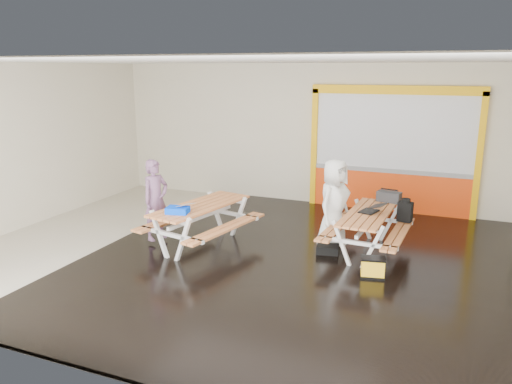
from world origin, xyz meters
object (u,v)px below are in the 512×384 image
at_px(person_left, 156,200).
at_px(fluke_bag, 373,268).
at_px(blue_pouch, 178,210).
at_px(dark_case, 328,249).
at_px(laptop_right, 372,209).
at_px(picnic_table_right, 368,222).
at_px(toolbox, 389,197).
at_px(backpack, 405,210).
at_px(person_right, 334,204).
at_px(picnic_table_left, 201,215).
at_px(laptop_left, 182,208).

relative_size(person_left, fluke_bag, 3.65).
height_order(blue_pouch, dark_case, blue_pouch).
distance_m(laptop_right, fluke_bag, 1.35).
height_order(blue_pouch, fluke_bag, blue_pouch).
bearing_deg(dark_case, laptop_right, 27.43).
bearing_deg(dark_case, picnic_table_right, 27.75).
bearing_deg(person_left, fluke_bag, -73.85).
height_order(toolbox, backpack, toolbox).
xyz_separation_m(person_left, laptop_right, (3.97, 1.04, -0.03)).
xyz_separation_m(laptop_right, fluke_bag, (0.24, -1.15, -0.66)).
bearing_deg(fluke_bag, person_right, 127.32).
bearing_deg(person_left, picnic_table_left, -63.93).
distance_m(laptop_left, dark_case, 2.79).
xyz_separation_m(picnic_table_left, person_right, (2.32, 1.04, 0.19)).
bearing_deg(person_right, person_left, 127.04).
bearing_deg(picnic_table_right, fluke_bag, -75.11).
bearing_deg(dark_case, fluke_bag, -39.45).
distance_m(picnic_table_left, picnic_table_right, 3.13).
distance_m(picnic_table_right, toolbox, 0.98).
bearing_deg(dark_case, backpack, 38.37).
relative_size(picnic_table_left, laptop_right, 4.66).
relative_size(backpack, dark_case, 1.12).
xyz_separation_m(person_right, fluke_bag, (0.98, -1.29, -0.64)).
height_order(laptop_right, toolbox, toolbox).
distance_m(backpack, dark_case, 1.70).
height_order(laptop_right, dark_case, laptop_right).
relative_size(laptop_right, toolbox, 1.07).
distance_m(person_right, laptop_right, 0.75).
bearing_deg(toolbox, dark_case, -125.49).
bearing_deg(blue_pouch, toolbox, 36.02).
bearing_deg(backpack, dark_case, -141.63).
bearing_deg(blue_pouch, laptop_right, 26.14).
height_order(person_right, blue_pouch, person_right).
bearing_deg(toolbox, person_right, -141.08).
bearing_deg(laptop_left, picnic_table_right, 23.32).
distance_m(person_left, laptop_left, 0.85).
xyz_separation_m(picnic_table_left, person_left, (-0.90, -0.13, 0.24)).
bearing_deg(picnic_table_left, person_left, -171.61).
relative_size(picnic_table_left, blue_pouch, 6.33).
relative_size(dark_case, fluke_bag, 0.92).
bearing_deg(picnic_table_right, dark_case, -152.25).
height_order(laptop_right, fluke_bag, laptop_right).
bearing_deg(blue_pouch, picnic_table_right, 26.18).
xyz_separation_m(laptop_left, fluke_bag, (3.43, 0.22, -0.71)).
relative_size(laptop_left, laptop_right, 0.90).
height_order(picnic_table_right, person_right, person_right).
bearing_deg(toolbox, person_left, -155.19).
xyz_separation_m(picnic_table_right, person_right, (-0.68, 0.16, 0.23)).
distance_m(laptop_left, toolbox, 4.05).
relative_size(person_left, backpack, 3.54).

